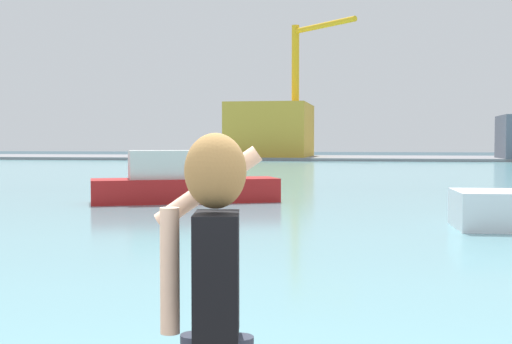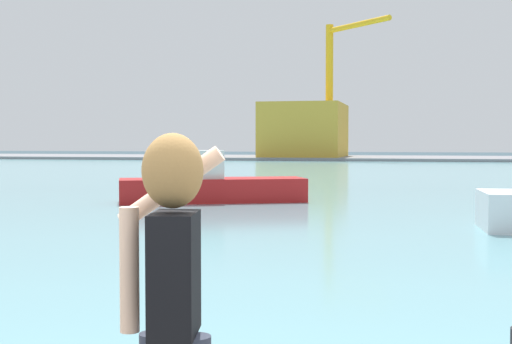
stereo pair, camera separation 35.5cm
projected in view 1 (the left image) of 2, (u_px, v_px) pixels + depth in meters
name	position (u px, v px, depth m)	size (l,w,h in m)	color
ground_plane	(365.00, 173.00, 52.62)	(220.00, 220.00, 0.00)	#334751
harbor_water	(366.00, 172.00, 54.59)	(140.00, 100.00, 0.02)	#6BA8B2
far_shore_dock	(372.00, 158.00, 93.93)	(140.00, 20.00, 0.37)	gray
person_photographer	(214.00, 282.00, 3.16)	(0.53, 0.55, 1.74)	#2D3342
boat_moored	(180.00, 184.00, 27.33)	(7.45, 4.76, 2.03)	#B21919
warehouse_left	(271.00, 130.00, 95.16)	(10.55, 13.79, 7.16)	gold
port_crane	(302.00, 76.00, 91.38)	(8.84, 9.03, 17.42)	yellow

